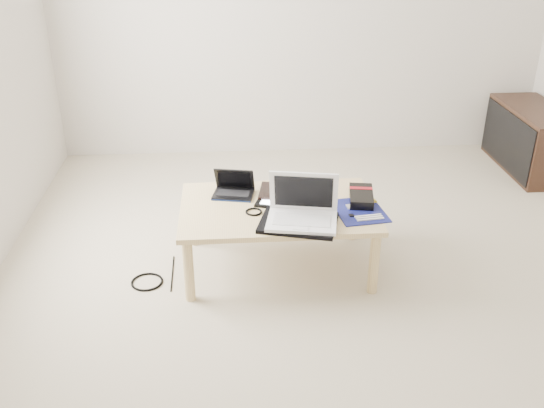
{
  "coord_description": "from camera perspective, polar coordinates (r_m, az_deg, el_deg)",
  "views": [
    {
      "loc": [
        -0.61,
        -2.91,
        1.94
      ],
      "look_at": [
        -0.39,
        0.13,
        0.41
      ],
      "focal_mm": 40.0,
      "sensor_mm": 36.0,
      "label": 1
    }
  ],
  "objects": [
    {
      "name": "gpu_box",
      "position": [
        3.5,
        8.39,
        0.68
      ],
      "size": [
        0.17,
        0.28,
        0.06
      ],
      "color": "black",
      "rests_on": "coffee_table"
    },
    {
      "name": "cable_coil",
      "position": [
        3.35,
        -1.73,
        -0.74
      ],
      "size": [
        0.12,
        0.12,
        0.01
      ],
      "primitive_type": "torus",
      "rotation": [
        0.0,
        0.0,
        -0.32
      ],
      "color": "black",
      "rests_on": "coffee_table"
    },
    {
      "name": "book",
      "position": [
        3.55,
        1.02,
        1.12
      ],
      "size": [
        0.3,
        0.27,
        0.03
      ],
      "color": "black",
      "rests_on": "coffee_table"
    },
    {
      "name": "tablet",
      "position": [
        3.47,
        0.94,
        0.32
      ],
      "size": [
        0.33,
        0.28,
        0.01
      ],
      "color": "black",
      "rests_on": "coffee_table"
    },
    {
      "name": "netbook",
      "position": [
        3.55,
        -3.62,
        1.4
      ],
      "size": [
        0.26,
        0.21,
        0.16
      ],
      "color": "black",
      "rests_on": "coffee_table"
    },
    {
      "name": "coffee_table",
      "position": [
        3.44,
        0.56,
        -0.9
      ],
      "size": [
        1.1,
        0.7,
        0.4
      ],
      "color": "#D4BE80",
      "rests_on": "ground"
    },
    {
      "name": "floor_cable_coil",
      "position": [
        3.54,
        -11.68,
        -7.19
      ],
      "size": [
        0.24,
        0.24,
        0.01
      ],
      "primitive_type": "torus",
      "rotation": [
        0.0,
        0.0,
        -0.41
      ],
      "color": "black",
      "rests_on": "ground"
    },
    {
      "name": "ground",
      "position": [
        3.55,
        6.45,
        -6.7
      ],
      "size": [
        4.0,
        4.0,
        0.0
      ],
      "primitive_type": "plane",
      "color": "#C1B29C",
      "rests_on": "ground"
    },
    {
      "name": "remote",
      "position": [
        3.46,
        2.36,
        0.32
      ],
      "size": [
        0.06,
        0.2,
        0.02
      ],
      "color": "silver",
      "rests_on": "coffee_table"
    },
    {
      "name": "white_laptop",
      "position": [
        3.21,
        2.88,
        -0.65
      ],
      "size": [
        0.41,
        0.32,
        0.26
      ],
      "color": "white",
      "rests_on": "neoprene_sleeve"
    },
    {
      "name": "floor_cable_trail",
      "position": [
        3.59,
        -9.36,
        -6.44
      ],
      "size": [
        0.02,
        0.37,
        0.01
      ],
      "primitive_type": "cylinder",
      "rotation": [
        1.57,
        0.0,
        0.03
      ],
      "color": "black",
      "rests_on": "ground"
    },
    {
      "name": "media_cabinet",
      "position": [
        5.25,
        23.18,
        5.62
      ],
      "size": [
        0.41,
        0.9,
        0.5
      ],
      "color": "#372316",
      "rests_on": "ground"
    },
    {
      "name": "neoprene_sleeve",
      "position": [
        3.23,
        2.49,
        -1.77
      ],
      "size": [
        0.47,
        0.39,
        0.02
      ],
      "primitive_type": "cube",
      "rotation": [
        0.0,
        0.0,
        -0.28
      ],
      "color": "black",
      "rests_on": "coffee_table"
    },
    {
      "name": "motherboard",
      "position": [
        3.39,
        8.27,
        -0.63
      ],
      "size": [
        0.3,
        0.35,
        0.02
      ],
      "color": "#0B114B",
      "rests_on": "coffee_table"
    }
  ]
}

